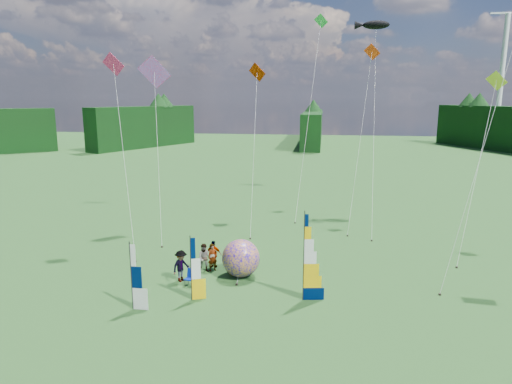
# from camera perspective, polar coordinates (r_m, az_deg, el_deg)

# --- Properties ---
(ground) EXTENTS (220.00, 220.00, 0.00)m
(ground) POSITION_cam_1_polar(r_m,az_deg,el_deg) (22.65, 1.06, -15.95)
(ground) COLOR #25481E
(ground) RESTS_ON ground
(treeline_ring) EXTENTS (210.00, 210.00, 8.00)m
(treeline_ring) POSITION_cam_1_polar(r_m,az_deg,el_deg) (21.09, 1.10, -6.29)
(treeline_ring) COLOR black
(treeline_ring) RESTS_ON ground
(turbine_right) EXTENTS (8.00, 1.20, 30.00)m
(turbine_right) POSITION_cam_1_polar(r_m,az_deg,el_deg) (129.14, 28.33, 12.43)
(turbine_right) COLOR silver
(turbine_right) RESTS_ON ground
(feather_banner_main) EXTENTS (1.27, 0.31, 4.70)m
(feather_banner_main) POSITION_cam_1_polar(r_m,az_deg,el_deg) (24.05, 5.99, -8.19)
(feather_banner_main) COLOR #001240
(feather_banner_main) RESTS_ON ground
(side_banner_left) EXTENTS (0.93, 0.43, 3.43)m
(side_banner_left) POSITION_cam_1_polar(r_m,az_deg,el_deg) (24.38, -8.13, -9.55)
(side_banner_left) COLOR #F4BC07
(side_banner_left) RESTS_ON ground
(side_banner_far) EXTENTS (1.02, 0.10, 3.45)m
(side_banner_far) POSITION_cam_1_polar(r_m,az_deg,el_deg) (23.97, -15.32, -10.23)
(side_banner_far) COLOR white
(side_banner_far) RESTS_ON ground
(bol_inflatable) EXTENTS (2.83, 2.83, 2.26)m
(bol_inflatable) POSITION_cam_1_polar(r_m,az_deg,el_deg) (27.43, -1.91, -8.27)
(bol_inflatable) COLOR #1200A3
(bol_inflatable) RESTS_ON ground
(spectator_a) EXTENTS (0.75, 0.71, 1.72)m
(spectator_a) POSITION_cam_1_polar(r_m,az_deg,el_deg) (28.48, -5.45, -8.13)
(spectator_a) COLOR #66594C
(spectator_a) RESTS_ON ground
(spectator_b) EXTENTS (0.92, 0.56, 1.78)m
(spectator_b) POSITION_cam_1_polar(r_m,az_deg,el_deg) (28.34, -6.43, -8.19)
(spectator_b) COLOR #66594C
(spectator_b) RESTS_ON ground
(spectator_c) EXTENTS (0.97, 1.27, 1.86)m
(spectator_c) POSITION_cam_1_polar(r_m,az_deg,el_deg) (27.15, -9.35, -9.10)
(spectator_c) COLOR #66594C
(spectator_c) RESTS_ON ground
(spectator_d) EXTENTS (1.06, 0.51, 1.75)m
(spectator_d) POSITION_cam_1_polar(r_m,az_deg,el_deg) (28.95, -5.31, -7.76)
(spectator_d) COLOR #66594C
(spectator_d) RESTS_ON ground
(camp_chair) EXTENTS (0.65, 0.65, 0.96)m
(camp_chair) POSITION_cam_1_polar(r_m,az_deg,el_deg) (26.60, -8.30, -10.56)
(camp_chair) COLOR navy
(camp_chair) RESTS_ON ground
(kite_whale) EXTENTS (6.85, 15.52, 18.55)m
(kite_whale) POSITION_cam_1_polar(r_m,az_deg,el_deg) (39.71, 14.61, 9.61)
(kite_whale) COLOR black
(kite_whale) RESTS_ON ground
(kite_rainbow_delta) EXTENTS (10.33, 12.29, 14.64)m
(kite_rainbow_delta) POSITION_cam_1_polar(r_m,az_deg,el_deg) (35.24, -12.23, 6.29)
(kite_rainbow_delta) COLOR red
(kite_rainbow_delta) RESTS_ON ground
(kite_parafoil) EXTENTS (10.37, 10.95, 17.83)m
(kite_parafoil) POSITION_cam_1_polar(r_m,az_deg,el_deg) (28.65, 26.88, 7.28)
(kite_parafoil) COLOR #B20803
(kite_parafoil) RESTS_ON ground
(small_kite_red) EXTENTS (7.49, 11.56, 14.06)m
(small_kite_red) POSITION_cam_1_polar(r_m,az_deg,el_deg) (37.36, -0.25, 6.41)
(small_kite_red) COLOR #BE2900
(small_kite_red) RESTS_ON ground
(small_kite_orange) EXTENTS (5.23, 9.78, 15.45)m
(small_kite_orange) POSITION_cam_1_polar(r_m,az_deg,el_deg) (38.15, 12.95, 7.27)
(small_kite_orange) COLOR #FF420E
(small_kite_orange) RESTS_ON ground
(small_kite_yellow) EXTENTS (9.14, 11.27, 12.88)m
(small_kite_yellow) POSITION_cam_1_polar(r_m,az_deg,el_deg) (34.18, 26.08, 3.71)
(small_kite_yellow) COLOR #FEFF34
(small_kite_yellow) RESTS_ON ground
(small_kite_pink) EXTENTS (5.85, 7.39, 14.13)m
(small_kite_pink) POSITION_cam_1_polar(r_m,az_deg,el_deg) (31.91, -16.22, 5.07)
(small_kite_pink) COLOR #D92B62
(small_kite_pink) RESTS_ON ground
(small_kite_green) EXTENTS (3.92, 12.90, 19.06)m
(small_kite_green) POSITION_cam_1_polar(r_m,az_deg,el_deg) (42.83, 6.66, 10.38)
(small_kite_green) COLOR green
(small_kite_green) RESTS_ON ground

